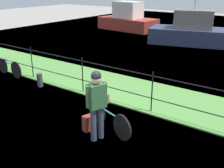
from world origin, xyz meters
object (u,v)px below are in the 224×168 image
at_px(backpack_on_paving, 89,123).
at_px(moored_boat_near, 193,32).
at_px(cyclist_person, 97,100).
at_px(bicycle_parked, 9,67).
at_px(bicycle_main, 109,118).
at_px(terrier_dog, 100,91).
at_px(moored_boat_mid, 128,20).
at_px(mooring_bollard, 40,80).
at_px(wooden_crate, 100,98).

xyz_separation_m(backpack_on_paving, moored_boat_near, (-1.63, 11.41, 0.52)).
distance_m(cyclist_person, backpack_on_paving, 0.93).
bearing_deg(cyclist_person, bicycle_parked, 164.27).
relative_size(bicycle_main, terrier_dog, 4.92).
bearing_deg(moored_boat_near, backpack_on_paving, -81.86).
relative_size(bicycle_parked, moored_boat_near, 0.31).
height_order(bicycle_main, bicycle_parked, bicycle_parked).
xyz_separation_m(bicycle_parked, moored_boat_mid, (-2.23, 12.07, 0.42)).
height_order(bicycle_main, mooring_bollard, bicycle_main).
bearing_deg(moored_boat_mid, terrier_dog, -59.81).
height_order(bicycle_parked, moored_boat_near, moored_boat_near).
bearing_deg(moored_boat_mid, moored_boat_near, -19.43).
xyz_separation_m(terrier_dog, cyclist_person, (0.35, -0.59, 0.06)).
xyz_separation_m(moored_boat_near, moored_boat_mid, (-5.91, 2.09, 0.04)).
height_order(terrier_dog, moored_boat_mid, moored_boat_mid).
distance_m(wooden_crate, moored_boat_near, 11.13).
bearing_deg(moored_boat_near, terrier_dog, -81.19).
height_order(backpack_on_paving, mooring_bollard, mooring_bollard).
bearing_deg(bicycle_parked, moored_boat_mid, 100.49).
height_order(mooring_bollard, moored_boat_mid, moored_boat_mid).
bearing_deg(terrier_dog, bicycle_main, -18.15).
xyz_separation_m(mooring_bollard, bicycle_parked, (-1.93, 0.10, 0.11)).
distance_m(wooden_crate, terrier_dog, 0.20).
bearing_deg(wooden_crate, bicycle_parked, 169.24).
relative_size(backpack_on_paving, bicycle_parked, 0.24).
bearing_deg(mooring_bollard, bicycle_parked, 176.99).
xyz_separation_m(wooden_crate, cyclist_person, (0.38, -0.60, 0.25)).
distance_m(terrier_dog, cyclist_person, 0.69).
bearing_deg(cyclist_person, backpack_on_paving, 156.49).
distance_m(mooring_bollard, moored_boat_mid, 12.87).
bearing_deg(wooden_crate, moored_boat_near, 98.70).
relative_size(wooden_crate, moored_boat_near, 0.07).
relative_size(terrier_dog, bicycle_parked, 0.20).
xyz_separation_m(cyclist_person, bicycle_parked, (-5.74, 1.62, -0.65)).
bearing_deg(bicycle_main, mooring_bollard, 164.74).
relative_size(backpack_on_paving, mooring_bollard, 0.84).
bearing_deg(moored_boat_near, moored_boat_mid, 160.57).
distance_m(bicycle_main, moored_boat_mid, 15.42).
xyz_separation_m(terrier_dog, mooring_bollard, (-3.46, 0.93, -0.71)).
height_order(wooden_crate, cyclist_person, cyclist_person).
relative_size(mooring_bollard, moored_boat_mid, 0.10).
bearing_deg(cyclist_person, mooring_bollard, 158.32).
bearing_deg(bicycle_main, moored_boat_mid, 121.05).
distance_m(bicycle_parked, moored_boat_near, 10.64).
height_order(bicycle_main, backpack_on_paving, bicycle_main).
relative_size(bicycle_main, wooden_crate, 4.02).
relative_size(cyclist_person, bicycle_parked, 1.03).
bearing_deg(bicycle_parked, mooring_bollard, -3.01).
height_order(wooden_crate, terrier_dog, terrier_dog).
relative_size(cyclist_person, mooring_bollard, 3.54).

